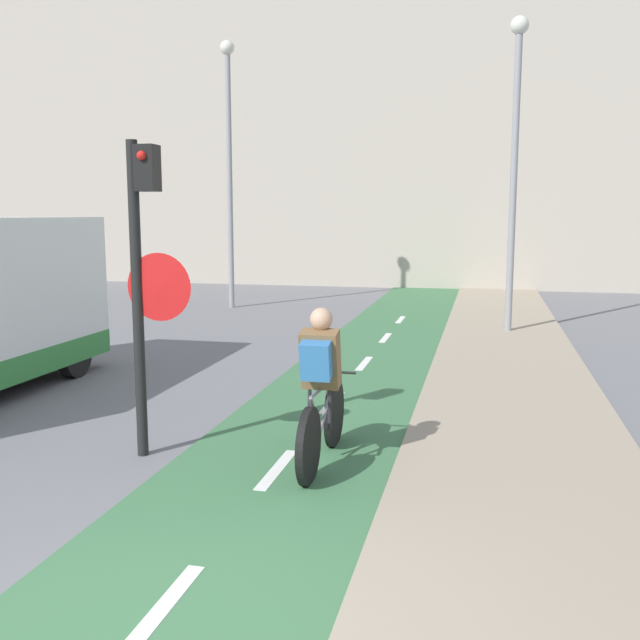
{
  "coord_description": "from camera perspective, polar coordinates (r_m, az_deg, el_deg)",
  "views": [
    {
      "loc": [
        1.88,
        -3.25,
        2.43
      ],
      "look_at": [
        0.0,
        4.81,
        1.2
      ],
      "focal_mm": 40.0,
      "sensor_mm": 36.0,
      "label": 1
    }
  ],
  "objects": [
    {
      "name": "street_lamp_far",
      "position": [
        18.83,
        -7.29,
        13.55
      ],
      "size": [
        0.36,
        0.36,
        6.74
      ],
      "color": "gray",
      "rests_on": "ground_plane"
    },
    {
      "name": "building_row_background",
      "position": [
        26.28,
        9.24,
        14.72
      ],
      "size": [
        60.0,
        5.2,
        10.67
      ],
      "color": "#B2A899",
      "rests_on": "ground_plane"
    },
    {
      "name": "street_lamp_sidewalk",
      "position": [
        15.13,
        15.34,
        13.6
      ],
      "size": [
        0.36,
        0.36,
        6.25
      ],
      "color": "gray",
      "rests_on": "ground_plane"
    },
    {
      "name": "traffic_light_pole",
      "position": [
        7.19,
        -13.91,
        4.33
      ],
      "size": [
        0.67,
        0.25,
        3.14
      ],
      "color": "black",
      "rests_on": "ground_plane"
    },
    {
      "name": "cyclist_near",
      "position": [
        6.89,
        0.09,
        -5.85
      ],
      "size": [
        0.46,
        1.83,
        1.55
      ],
      "color": "black",
      "rests_on": "ground_plane"
    }
  ]
}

